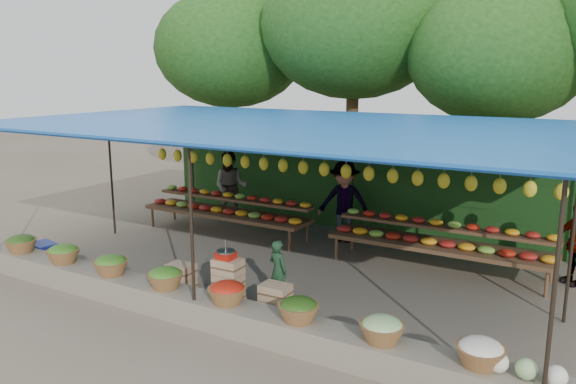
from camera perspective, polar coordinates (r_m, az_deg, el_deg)
The scene contains 15 objects.
ground at distance 11.01m, azimuth 0.29°, elevation -7.73°, with size 60.00×60.00×0.00m, color #625A48.
stone_curb at distance 8.83m, azimuth -8.83°, elevation -11.65°, with size 10.60×0.55×0.40m, color slate.
stall_canopy at distance 10.47m, azimuth 0.49°, elevation 6.28°, with size 10.80×6.60×2.82m.
produce_baskets at distance 8.75m, azimuth -9.43°, elevation -9.31°, with size 8.98×0.58×0.34m.
netting_backdrop at distance 13.42m, azimuth 7.01°, elevation 1.32°, with size 10.60×0.06×2.50m, color #244F1C.
tree_row at distance 15.81m, azimuth 13.45°, elevation 15.28°, with size 16.51×5.50×7.12m.
fruit_table_left at distance 13.23m, azimuth -6.17°, elevation -1.66°, with size 4.21×0.95×0.93m.
fruit_table_right at distance 11.12m, azimuth 15.19°, elevation -4.68°, with size 4.21×0.95×0.93m.
crate_counter at distance 9.36m, azimuth -6.21°, elevation -9.43°, with size 2.36×0.35×0.77m.
weighing_scale at distance 9.18m, azimuth -6.33°, elevation -6.31°, with size 0.30×0.30×0.32m.
vendor_seated at distance 9.33m, azimuth -1.03°, elevation -8.02°, with size 0.38×0.25×1.05m, color #1B3D23.
customer_left at distance 14.31m, azimuth -5.84°, elevation 0.56°, with size 0.87×0.67×1.78m, color slate.
customer_mid at distance 12.52m, azimuth 5.72°, elevation -1.01°, with size 1.18×0.68×1.82m, color slate.
blue_crate_front at distance 11.08m, azimuth -21.00°, elevation -7.62°, with size 0.50×0.36×0.30m, color navy.
blue_crate_back at distance 12.54m, azimuth -23.57°, elevation -5.49°, with size 0.55×0.40×0.33m, color navy.
Camera 1 is at (5.16, -8.98, 3.73)m, focal length 35.00 mm.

